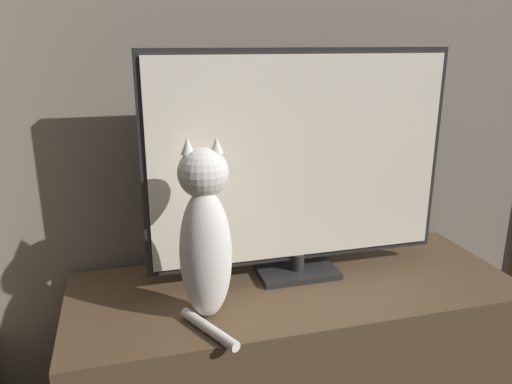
{
  "coord_description": "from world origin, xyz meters",
  "views": [
    {
      "loc": [
        -0.5,
        -0.44,
        1.2
      ],
      "look_at": [
        -0.14,
        0.88,
        0.78
      ],
      "focal_mm": 35.0,
      "sensor_mm": 36.0,
      "label": 1
    }
  ],
  "objects": [
    {
      "name": "cat",
      "position": [
        -0.3,
        0.8,
        0.7
      ],
      "size": [
        0.16,
        0.3,
        0.5
      ],
      "rotation": [
        0.0,
        0.0,
        -0.13
      ],
      "color": "silver",
      "rests_on": "tv_stand"
    },
    {
      "name": "wall_back",
      "position": [
        0.0,
        1.22,
        1.3
      ],
      "size": [
        4.8,
        0.05,
        2.6
      ],
      "color": "#756B5B",
      "rests_on": "ground_plane"
    },
    {
      "name": "tv",
      "position": [
        0.03,
        0.98,
        0.83
      ],
      "size": [
        0.96,
        0.16,
        0.72
      ],
      "color": "black",
      "rests_on": "tv_stand"
    },
    {
      "name": "tv_stand",
      "position": [
        0.0,
        0.91,
        0.23
      ],
      "size": [
        1.4,
        0.54,
        0.46
      ],
      "color": "brown",
      "rests_on": "ground_plane"
    }
  ]
}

